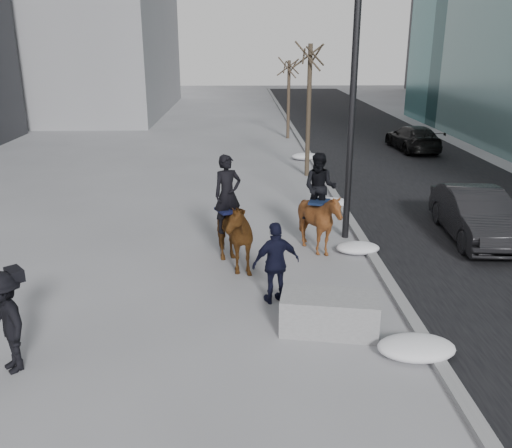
{
  "coord_description": "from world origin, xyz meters",
  "views": [
    {
      "loc": [
        -0.33,
        -9.78,
        5.21
      ],
      "look_at": [
        0.0,
        1.2,
        1.5
      ],
      "focal_mm": 38.0,
      "sensor_mm": 36.0,
      "label": 1
    }
  ],
  "objects_px": {
    "car_near": "(476,215)",
    "mounted_left": "(228,227)",
    "planter": "(329,313)",
    "mounted_right": "(320,214)"
  },
  "relations": [
    {
      "from": "car_near",
      "to": "mounted_left",
      "type": "relative_size",
      "value": 1.54
    },
    {
      "from": "planter",
      "to": "car_near",
      "type": "height_order",
      "value": "car_near"
    },
    {
      "from": "planter",
      "to": "mounted_right",
      "type": "bearing_deg",
      "value": 84.82
    },
    {
      "from": "mounted_left",
      "to": "planter",
      "type": "bearing_deg",
      "value": -57.92
    },
    {
      "from": "car_near",
      "to": "mounted_left",
      "type": "xyz_separation_m",
      "value": [
        -6.77,
        -1.8,
        0.33
      ]
    },
    {
      "from": "car_near",
      "to": "mounted_right",
      "type": "relative_size",
      "value": 1.63
    },
    {
      "from": "mounted_left",
      "to": "mounted_right",
      "type": "height_order",
      "value": "mounted_left"
    },
    {
      "from": "planter",
      "to": "car_near",
      "type": "xyz_separation_m",
      "value": [
        4.82,
        4.92,
        0.33
      ]
    },
    {
      "from": "planter",
      "to": "mounted_left",
      "type": "bearing_deg",
      "value": 122.08
    },
    {
      "from": "mounted_right",
      "to": "mounted_left",
      "type": "bearing_deg",
      "value": -158.61
    }
  ]
}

